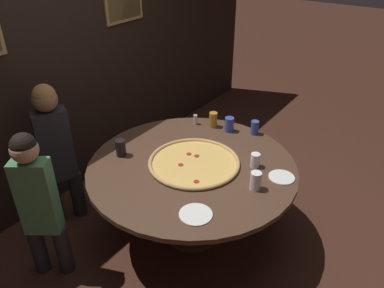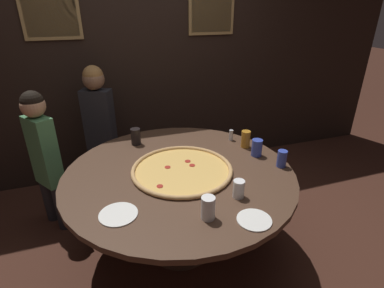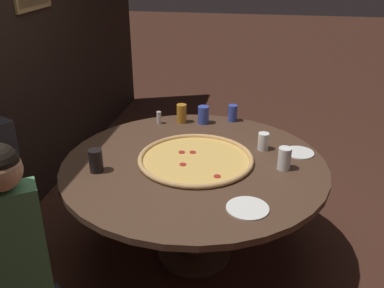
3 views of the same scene
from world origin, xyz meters
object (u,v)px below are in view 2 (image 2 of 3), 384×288
object	(u,v)px
drink_cup_by_shaker	(208,208)
drink_cup_beside_pizza	(246,139)
giant_pizza	(182,170)
condiment_shaker	(231,135)
diner_side_left	(44,154)
drink_cup_far_left	(282,159)
drink_cup_near_left	(257,148)
dining_table	(180,184)
diner_far_left	(100,125)
white_plate_beside_cup	(254,220)
drink_cup_far_right	(239,189)
white_plate_far_back	(118,214)
drink_cup_front_edge	(136,137)

from	to	relation	value
drink_cup_by_shaker	drink_cup_beside_pizza	bearing A→B (deg)	50.06
giant_pizza	drink_cup_by_shaker	world-z (taller)	drink_cup_by_shaker
condiment_shaker	diner_side_left	xyz separation A→B (m)	(-1.59, 0.29, -0.07)
drink_cup_by_shaker	diner_side_left	xyz separation A→B (m)	(-0.99, 1.24, -0.09)
giant_pizza	drink_cup_far_left	bearing A→B (deg)	-13.14
drink_cup_by_shaker	drink_cup_near_left	bearing A→B (deg)	42.50
dining_table	diner_far_left	bearing A→B (deg)	115.18
drink_cup_beside_pizza	white_plate_beside_cup	world-z (taller)	drink_cup_beside_pizza
dining_table	drink_cup_far_right	distance (m)	0.54
giant_pizza	diner_far_left	bearing A→B (deg)	115.87
drink_cup_far_left	drink_cup_far_right	xyz separation A→B (m)	(-0.49, -0.25, -0.01)
drink_cup_near_left	condiment_shaker	world-z (taller)	drink_cup_near_left
giant_pizza	drink_cup_far_right	size ratio (longest dim) A/B	6.32
drink_cup_beside_pizza	white_plate_far_back	bearing A→B (deg)	-152.93
giant_pizza	drink_cup_near_left	size ratio (longest dim) A/B	5.45
giant_pizza	drink_cup_beside_pizza	world-z (taller)	drink_cup_beside_pizza
drink_cup_front_edge	diner_far_left	size ratio (longest dim) A/B	0.11
giant_pizza	drink_cup_beside_pizza	size ratio (longest dim) A/B	5.13
condiment_shaker	diner_side_left	bearing A→B (deg)	169.84
drink_cup_near_left	condiment_shaker	distance (m)	0.35
drink_cup_far_left	drink_cup_near_left	distance (m)	0.24
dining_table	drink_cup_far_right	xyz separation A→B (m)	(0.27, -0.43, 0.18)
diner_far_left	diner_side_left	xyz separation A→B (m)	(-0.48, -0.41, -0.05)
white_plate_far_back	white_plate_beside_cup	size ratio (longest dim) A/B	1.14
drink_cup_far_right	diner_far_left	xyz separation A→B (m)	(-0.78, 1.51, -0.03)
drink_cup_near_left	condiment_shaker	xyz separation A→B (m)	(-0.07, 0.34, -0.02)
drink_cup_beside_pizza	drink_cup_far_right	xyz separation A→B (m)	(-0.39, -0.65, -0.01)
white_plate_far_back	white_plate_beside_cup	bearing A→B (deg)	-22.30
white_plate_far_back	diner_far_left	distance (m)	1.45
drink_cup_beside_pizza	drink_cup_far_left	bearing A→B (deg)	-75.80
giant_pizza	white_plate_far_back	xyz separation A→B (m)	(-0.50, -0.36, -0.01)
drink_cup_by_shaker	drink_cup_near_left	size ratio (longest dim) A/B	1.04
giant_pizza	diner_side_left	world-z (taller)	diner_side_left
drink_cup_front_edge	condiment_shaker	bearing A→B (deg)	-12.90
giant_pizza	drink_cup_near_left	distance (m)	0.65
white_plate_beside_cup	diner_far_left	world-z (taller)	diner_far_left
giant_pizza	diner_side_left	distance (m)	1.21
drink_cup_far_right	drink_cup_near_left	distance (m)	0.62
drink_cup_near_left	diner_far_left	distance (m)	1.57
dining_table	condiment_shaker	distance (m)	0.73
condiment_shaker	drink_cup_near_left	bearing A→B (deg)	-78.95
drink_cup_near_left	condiment_shaker	size ratio (longest dim) A/B	1.43
drink_cup_far_right	diner_side_left	distance (m)	1.67
white_plate_far_back	diner_far_left	xyz separation A→B (m)	(-0.02, 1.45, 0.02)
giant_pizza	diner_far_left	distance (m)	1.21
dining_table	condiment_shaker	bearing A→B (deg)	32.43
drink_cup_near_left	white_plate_beside_cup	xyz separation A→B (m)	(-0.42, -0.71, -0.07)
drink_cup_front_edge	condiment_shaker	world-z (taller)	drink_cup_front_edge
condiment_shaker	diner_far_left	xyz separation A→B (m)	(-1.11, 0.70, -0.02)
giant_pizza	drink_cup_far_right	world-z (taller)	drink_cup_far_right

